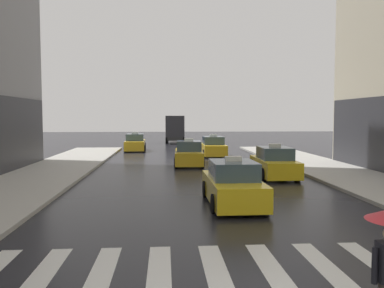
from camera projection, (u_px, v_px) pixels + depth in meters
crosswalk_markings at (242, 266)px, 8.67m from camera, size 11.30×2.80×0.01m
taxi_lead at (233, 185)px, 14.73m from camera, size 1.96×4.56×1.80m
taxi_second at (274, 164)px, 21.44m from camera, size 2.00×4.57×1.80m
taxi_third at (189, 154)px, 26.69m from camera, size 2.07×4.60×1.80m
taxi_fourth at (213, 147)px, 32.84m from camera, size 1.93×4.54×1.80m
taxi_fifth at (135, 143)px, 37.69m from camera, size 2.01×4.58×1.80m
box_truck at (175, 128)px, 49.34m from camera, size 2.40×7.58×3.35m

